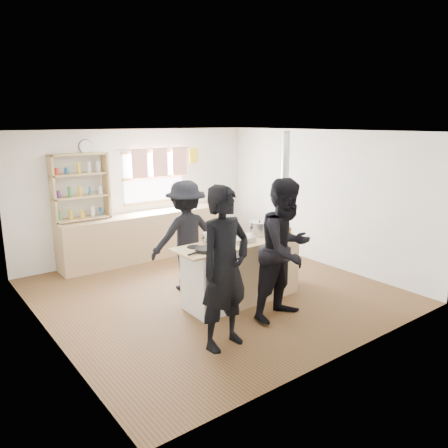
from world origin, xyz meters
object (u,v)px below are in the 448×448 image
(cooking_island, at_px, (242,271))
(thermos, at_px, (189,200))
(person_near_left, at_px, (225,268))
(roast_tray, at_px, (241,239))
(skillet_greens, at_px, (205,249))
(person_near_right, at_px, (286,250))
(stockpot_counter, at_px, (259,228))
(stockpot_stove, at_px, (210,238))
(flue_heater, at_px, (283,245))
(bread_board, at_px, (283,232))
(person_far, at_px, (186,236))

(cooking_island, bearing_deg, thermos, 73.08)
(person_near_left, bearing_deg, cooking_island, 35.57)
(thermos, xyz_separation_m, roast_tray, (-0.87, -2.79, -0.08))
(cooking_island, relative_size, skillet_greens, 5.86)
(skillet_greens, relative_size, person_near_right, 0.17)
(stockpot_counter, xyz_separation_m, person_near_right, (-0.32, -0.90, -0.07))
(roast_tray, bearing_deg, stockpot_stove, 154.66)
(cooking_island, distance_m, roast_tray, 0.50)
(flue_heater, bearing_deg, person_near_left, -151.85)
(skillet_greens, relative_size, stockpot_stove, 1.56)
(person_near_right, bearing_deg, thermos, 71.87)
(person_near_left, bearing_deg, bread_board, 18.22)
(stockpot_stove, distance_m, bread_board, 1.22)
(flue_heater, relative_size, person_near_right, 1.29)
(skillet_greens, relative_size, roast_tray, 0.94)
(roast_tray, bearing_deg, person_near_left, -137.59)
(flue_heater, bearing_deg, stockpot_stove, 178.85)
(roast_tray, distance_m, person_far, 1.00)
(flue_heater, relative_size, person_near_left, 1.28)
(skillet_greens, relative_size, person_far, 0.19)
(person_near_right, xyz_separation_m, person_far, (-0.52, 1.69, -0.09))
(skillet_greens, xyz_separation_m, roast_tray, (0.70, 0.09, 0.01))
(stockpot_stove, height_order, stockpot_counter, stockpot_counter)
(stockpot_stove, xyz_separation_m, person_near_left, (-0.57, -1.11, -0.03))
(thermos, relative_size, bread_board, 0.93)
(stockpot_counter, relative_size, bread_board, 0.98)
(person_near_right, bearing_deg, bread_board, 40.99)
(thermos, relative_size, skillet_greens, 0.89)
(roast_tray, bearing_deg, thermos, 72.65)
(skillet_greens, bearing_deg, thermos, 61.35)
(skillet_greens, relative_size, bread_board, 1.05)
(cooking_island, xyz_separation_m, person_near_left, (-1.02, -0.93, 0.51))
(skillet_greens, xyz_separation_m, stockpot_stove, (0.28, 0.29, 0.05))
(cooking_island, xyz_separation_m, stockpot_stove, (-0.45, 0.18, 0.54))
(skillet_greens, distance_m, stockpot_counter, 1.19)
(thermos, relative_size, flue_heater, 0.12)
(cooking_island, height_order, person_near_left, person_near_left)
(stockpot_stove, bearing_deg, thermos, 63.46)
(thermos, distance_m, roast_tray, 2.93)
(thermos, height_order, roast_tray, thermos)
(skillet_greens, xyz_separation_m, flue_heater, (1.73, 0.26, -0.30))
(bread_board, bearing_deg, person_far, 137.89)
(thermos, bearing_deg, roast_tray, -107.35)
(cooking_island, relative_size, bread_board, 6.12)
(bread_board, distance_m, person_near_left, 1.93)
(cooking_island, relative_size, flue_heater, 0.79)
(stockpot_counter, xyz_separation_m, flue_heater, (0.56, 0.04, -0.37))
(stockpot_counter, height_order, flue_heater, flue_heater)
(thermos, height_order, person_near_right, person_near_right)
(thermos, relative_size, stockpot_counter, 0.95)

